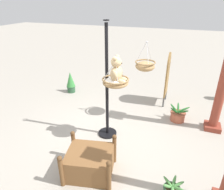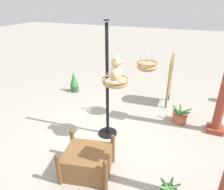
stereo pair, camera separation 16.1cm
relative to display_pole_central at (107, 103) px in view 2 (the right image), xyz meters
The scene contains 9 objects.
ground_plane 0.86m from the display_pole_central, 42.97° to the left, with size 40.00×40.00×0.00m, color #A8A093.
display_pole_central is the anchor object (origin of this frame).
hanging_basket_with_teddy 0.68m from the display_pole_central, 59.04° to the left, with size 0.56×0.56×0.54m.
teddy_bear 0.90m from the display_pole_central, 61.38° to the left, with size 0.38×0.34×0.55m.
hanging_basket_left_high 1.36m from the display_pole_central, 149.15° to the left, with size 0.51×0.51×0.73m.
wooden_planter_box 1.39m from the display_pole_central, ahead, with size 0.95×1.04×0.65m.
potted_plant_tall_leafy 2.84m from the display_pole_central, 131.65° to the right, with size 0.30×0.30×0.73m.
potted_plant_bushy_green 2.08m from the display_pole_central, 128.14° to the left, with size 0.57×0.54×0.43m.
display_sign_board 2.40m from the display_pole_central, 153.03° to the left, with size 0.62×0.06×1.61m.
Camera 2 is at (3.65, 1.57, 3.00)m, focal length 32.90 mm.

